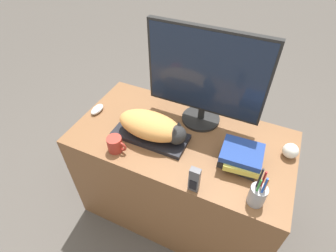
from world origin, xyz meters
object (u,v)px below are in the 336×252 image
object	(u,v)px
cat	(153,126)
book_stack	(242,158)
phone	(194,180)
keyboard	(151,136)
coffee_mug	(115,144)
pen_cup	(258,194)
baseball	(291,151)
monitor	(205,76)
computer_mouse	(97,109)

from	to	relation	value
cat	book_stack	size ratio (longest dim) A/B	1.84
cat	phone	size ratio (longest dim) A/B	2.73
keyboard	coffee_mug	xyz separation A→B (m)	(-0.12, -0.15, 0.03)
coffee_mug	pen_cup	size ratio (longest dim) A/B	0.50
baseball	monitor	bearing A→B (deg)	171.53
pen_cup	coffee_mug	bearing A→B (deg)	179.72
keyboard	cat	xyz separation A→B (m)	(0.02, 0.00, 0.07)
computer_mouse	baseball	bearing A→B (deg)	6.02
keyboard	coffee_mug	world-z (taller)	coffee_mug
keyboard	pen_cup	xyz separation A→B (m)	(0.58, -0.16, 0.04)
pen_cup	book_stack	world-z (taller)	pen_cup
monitor	computer_mouse	bearing A→B (deg)	-162.26
baseball	phone	size ratio (longest dim) A/B	0.56
computer_mouse	baseball	size ratio (longest dim) A/B	1.30
monitor	phone	bearing A→B (deg)	-74.37
keyboard	cat	bearing A→B (deg)	0.00
keyboard	baseball	distance (m)	0.70
pen_cup	phone	size ratio (longest dim) A/B	1.55
phone	monitor	bearing A→B (deg)	105.63
cat	monitor	distance (m)	0.36
computer_mouse	coffee_mug	bearing A→B (deg)	-38.20
baseball	book_stack	world-z (taller)	book_stack
pen_cup	baseball	distance (m)	0.34
cat	phone	distance (m)	0.37
computer_mouse	keyboard	bearing A→B (deg)	-8.61
phone	book_stack	size ratio (longest dim) A/B	0.67
phone	keyboard	bearing A→B (deg)	147.35
coffee_mug	baseball	world-z (taller)	coffee_mug
keyboard	coffee_mug	distance (m)	0.19
keyboard	monitor	bearing A→B (deg)	51.35
computer_mouse	baseball	world-z (taller)	baseball
monitor	coffee_mug	xyz separation A→B (m)	(-0.31, -0.40, -0.25)
cat	coffee_mug	size ratio (longest dim) A/B	3.53
computer_mouse	monitor	bearing A→B (deg)	17.74
monitor	baseball	size ratio (longest dim) A/B	8.18
book_stack	phone	bearing A→B (deg)	-125.13
cat	keyboard	bearing A→B (deg)	-180.00
coffee_mug	baseball	size ratio (longest dim) A/B	1.39
pen_cup	book_stack	distance (m)	0.20
monitor	baseball	bearing A→B (deg)	-8.47
keyboard	monitor	distance (m)	0.42
coffee_mug	pen_cup	distance (m)	0.70
cat	coffee_mug	xyz separation A→B (m)	(-0.14, -0.15, -0.05)
keyboard	cat	distance (m)	0.08
book_stack	cat	bearing A→B (deg)	-178.06
keyboard	book_stack	size ratio (longest dim) A/B	1.98
keyboard	phone	size ratio (longest dim) A/B	2.94
coffee_mug	book_stack	bearing A→B (deg)	15.77
cat	coffee_mug	distance (m)	0.21
pen_cup	monitor	bearing A→B (deg)	134.09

